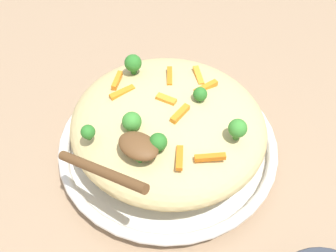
% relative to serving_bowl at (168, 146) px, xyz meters
% --- Properties ---
extents(ground_plane, '(2.40, 2.40, 0.00)m').
position_rel_serving_bowl_xyz_m(ground_plane, '(0.00, 0.00, -0.02)').
color(ground_plane, '#9E7F60').
extents(serving_bowl, '(0.34, 0.34, 0.04)m').
position_rel_serving_bowl_xyz_m(serving_bowl, '(0.00, 0.00, 0.00)').
color(serving_bowl, white).
rests_on(serving_bowl, ground_plane).
extents(pasta_mound, '(0.29, 0.28, 0.09)m').
position_rel_serving_bowl_xyz_m(pasta_mound, '(0.00, 0.00, 0.05)').
color(pasta_mound, '#D1BA7A').
rests_on(pasta_mound, serving_bowl).
extents(carrot_piece_0, '(0.03, 0.03, 0.01)m').
position_rel_serving_bowl_xyz_m(carrot_piece_0, '(-0.06, 0.06, 0.09)').
color(carrot_piece_0, orange).
rests_on(carrot_piece_0, pasta_mound).
extents(carrot_piece_1, '(0.02, 0.04, 0.01)m').
position_rel_serving_bowl_xyz_m(carrot_piece_1, '(-0.02, -0.06, 0.09)').
color(carrot_piece_1, orange).
rests_on(carrot_piece_1, pasta_mound).
extents(carrot_piece_2, '(0.02, 0.04, 0.01)m').
position_rel_serving_bowl_xyz_m(carrot_piece_2, '(0.07, 0.01, 0.09)').
color(carrot_piece_2, orange).
rests_on(carrot_piece_2, pasta_mound).
extents(carrot_piece_3, '(0.03, 0.03, 0.01)m').
position_rel_serving_bowl_xyz_m(carrot_piece_3, '(-0.09, 0.04, 0.09)').
color(carrot_piece_3, orange).
rests_on(carrot_piece_3, pasta_mound).
extents(carrot_piece_4, '(0.01, 0.04, 0.01)m').
position_rel_serving_bowl_xyz_m(carrot_piece_4, '(-0.02, 0.01, 0.10)').
color(carrot_piece_4, orange).
rests_on(carrot_piece_4, pasta_mound).
extents(carrot_piece_5, '(0.03, 0.04, 0.01)m').
position_rel_serving_bowl_xyz_m(carrot_piece_5, '(0.03, -0.05, 0.09)').
color(carrot_piece_5, orange).
rests_on(carrot_piece_5, pasta_mound).
extents(carrot_piece_6, '(0.03, 0.03, 0.01)m').
position_rel_serving_bowl_xyz_m(carrot_piece_6, '(0.00, -0.08, 0.09)').
color(carrot_piece_6, orange).
rests_on(carrot_piece_6, pasta_mound).
extents(carrot_piece_7, '(0.02, 0.04, 0.01)m').
position_rel_serving_bowl_xyz_m(carrot_piece_7, '(0.09, -0.00, 0.09)').
color(carrot_piece_7, orange).
rests_on(carrot_piece_7, pasta_mound).
extents(carrot_piece_8, '(0.03, 0.01, 0.01)m').
position_rel_serving_bowl_xyz_m(carrot_piece_8, '(0.01, -0.01, 0.10)').
color(carrot_piece_8, orange).
rests_on(carrot_piece_8, pasta_mound).
extents(broccoli_floret_0, '(0.03, 0.03, 0.03)m').
position_rel_serving_bowl_xyz_m(broccoli_floret_0, '(0.09, -0.03, 0.11)').
color(broccoli_floret_0, '#296820').
rests_on(broccoli_floret_0, pasta_mound).
extents(broccoli_floret_1, '(0.02, 0.02, 0.03)m').
position_rel_serving_bowl_xyz_m(broccoli_floret_1, '(-0.10, -0.01, 0.11)').
color(broccoli_floret_1, '#377928').
rests_on(broccoli_floret_1, pasta_mound).
extents(broccoli_floret_2, '(0.02, 0.02, 0.02)m').
position_rel_serving_bowl_xyz_m(broccoli_floret_2, '(-0.03, -0.03, 0.10)').
color(broccoli_floret_2, '#296820').
rests_on(broccoli_floret_2, pasta_mound).
extents(broccoli_floret_3, '(0.02, 0.02, 0.02)m').
position_rel_serving_bowl_xyz_m(broccoli_floret_3, '(-0.02, 0.09, 0.10)').
color(broccoli_floret_3, '#205B1C').
rests_on(broccoli_floret_3, pasta_mound).
extents(broccoli_floret_4, '(0.02, 0.02, 0.03)m').
position_rel_serving_bowl_xyz_m(broccoli_floret_4, '(-0.03, 0.07, 0.10)').
color(broccoli_floret_4, '#296820').
rests_on(broccoli_floret_4, pasta_mound).
extents(broccoli_floret_5, '(0.02, 0.02, 0.02)m').
position_rel_serving_bowl_xyz_m(broccoli_floret_5, '(0.05, 0.10, 0.10)').
color(broccoli_floret_5, '#296820').
rests_on(broccoli_floret_5, pasta_mound).
extents(broccoli_floret_6, '(0.03, 0.03, 0.03)m').
position_rel_serving_bowl_xyz_m(broccoli_floret_6, '(0.02, 0.06, 0.10)').
color(broccoli_floret_6, '#377928').
rests_on(broccoli_floret_6, pasta_mound).
extents(serving_spoon, '(0.14, 0.09, 0.06)m').
position_rel_serving_bowl_xyz_m(serving_spoon, '(-0.02, 0.11, 0.11)').
color(serving_spoon, brown).
rests_on(serving_spoon, pasta_mound).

